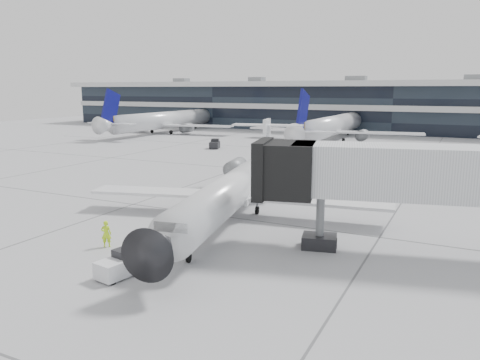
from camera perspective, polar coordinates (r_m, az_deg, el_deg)
The scene contains 10 objects.
ground at distance 34.70m, azimuth 0.12°, elevation -4.76°, with size 220.00×220.00×0.00m, color gray.
terminal at distance 113.04m, azimuth 18.89°, elevation 8.21°, with size 170.00×22.00×10.00m, color black.
bg_jet_left at distance 104.27m, azimuth -8.91°, elevation 5.72°, with size 32.00×40.00×9.60m, color silver, non-canonical shape.
bg_jet_center at distance 88.47m, azimuth 11.21°, elevation 4.71°, with size 32.00×40.00×9.60m, color silver, non-canonical shape.
regional_jet at distance 34.83m, azimuth -0.55°, elevation -0.87°, with size 22.82×28.44×6.61m.
jet_bridge at distance 28.39m, azimuth 25.02°, elevation 0.54°, with size 20.31×8.13×6.56m.
ramp_worker at distance 29.61m, azimuth -16.00°, elevation -6.32°, with size 0.60×0.40×1.65m, color #C1FC1A.
baggage_tug at distance 24.98m, azimuth -14.58°, elevation -10.07°, with size 1.61×2.30×1.34m.
traffic_cone at distance 42.76m, azimuth -7.04°, elevation -1.41°, with size 0.45×0.45×0.60m.
far_tug at distance 75.62m, azimuth -3.10°, elevation 4.38°, with size 2.14×2.75×1.54m.
Camera 1 is at (14.65, -30.00, 9.45)m, focal length 35.00 mm.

